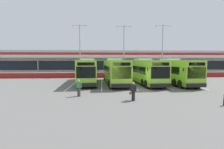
% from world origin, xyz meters
% --- Properties ---
extents(ground_plane, '(200.00, 200.00, 0.00)m').
position_xyz_m(ground_plane, '(0.00, 0.00, 0.00)').
color(ground_plane, '#605E5B').
extents(terminal_building, '(70.00, 13.00, 6.00)m').
position_xyz_m(terminal_building, '(-0.00, 26.91, 3.01)').
color(terminal_building, beige).
rests_on(terminal_building, ground).
extents(red_barrier_wall, '(60.00, 0.40, 1.10)m').
position_xyz_m(red_barrier_wall, '(0.00, 14.50, 0.56)').
color(red_barrier_wall, maroon).
rests_on(red_barrier_wall, ground).
extents(coach_bus_leftmost, '(3.48, 12.28, 3.78)m').
position_xyz_m(coach_bus_leftmost, '(-6.41, 6.78, 1.79)').
color(coach_bus_leftmost, '#8CC633').
rests_on(coach_bus_leftmost, ground).
extents(coach_bus_left_centre, '(3.48, 12.28, 3.78)m').
position_xyz_m(coach_bus_left_centre, '(-2.23, 5.91, 1.79)').
color(coach_bus_left_centre, '#8CC633').
rests_on(coach_bus_left_centre, ground).
extents(coach_bus_centre, '(3.48, 12.28, 3.78)m').
position_xyz_m(coach_bus_centre, '(2.28, 5.79, 1.79)').
color(coach_bus_centre, '#8CC633').
rests_on(coach_bus_centre, ground).
extents(coach_bus_right_centre, '(3.48, 12.28, 3.78)m').
position_xyz_m(coach_bus_right_centre, '(6.53, 5.67, 1.79)').
color(coach_bus_right_centre, '#8CC633').
rests_on(coach_bus_right_centre, ground).
extents(bay_stripe_far_west, '(0.14, 13.00, 0.01)m').
position_xyz_m(bay_stripe_far_west, '(-8.40, 6.00, 0.00)').
color(bay_stripe_far_west, silver).
rests_on(bay_stripe_far_west, ground).
extents(bay_stripe_west, '(0.14, 13.00, 0.01)m').
position_xyz_m(bay_stripe_west, '(-4.20, 6.00, 0.00)').
color(bay_stripe_west, silver).
rests_on(bay_stripe_west, ground).
extents(bay_stripe_mid_west, '(0.14, 13.00, 0.01)m').
position_xyz_m(bay_stripe_mid_west, '(0.00, 6.00, 0.00)').
color(bay_stripe_mid_west, silver).
rests_on(bay_stripe_mid_west, ground).
extents(bay_stripe_centre, '(0.14, 13.00, 0.01)m').
position_xyz_m(bay_stripe_centre, '(4.20, 6.00, 0.00)').
color(bay_stripe_centre, silver).
rests_on(bay_stripe_centre, ground).
extents(bay_stripe_mid_east, '(0.14, 13.00, 0.01)m').
position_xyz_m(bay_stripe_mid_east, '(8.40, 6.00, 0.00)').
color(bay_stripe_mid_east, silver).
rests_on(bay_stripe_mid_east, ground).
extents(pedestrian_with_handbag, '(0.61, 0.53, 1.62)m').
position_xyz_m(pedestrian_with_handbag, '(-1.46, -5.07, 0.86)').
color(pedestrian_with_handbag, black).
rests_on(pedestrian_with_handbag, ground).
extents(pedestrian_in_dark_coat, '(0.53, 0.30, 1.62)m').
position_xyz_m(pedestrian_in_dark_coat, '(-6.39, -3.05, 0.87)').
color(pedestrian_in_dark_coat, '#4C4238').
rests_on(pedestrian_in_dark_coat, ground).
extents(lamp_post_west, '(3.24, 0.28, 11.00)m').
position_xyz_m(lamp_post_west, '(-8.87, 17.04, 6.29)').
color(lamp_post_west, '#9E9EA3').
rests_on(lamp_post_west, ground).
extents(lamp_post_centre, '(3.24, 0.28, 11.00)m').
position_xyz_m(lamp_post_centre, '(0.59, 17.25, 6.29)').
color(lamp_post_centre, '#9E9EA3').
rests_on(lamp_post_centre, ground).
extents(lamp_post_east, '(3.24, 0.28, 11.00)m').
position_xyz_m(lamp_post_east, '(8.69, 16.01, 6.29)').
color(lamp_post_east, '#9E9EA3').
rests_on(lamp_post_east, ground).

